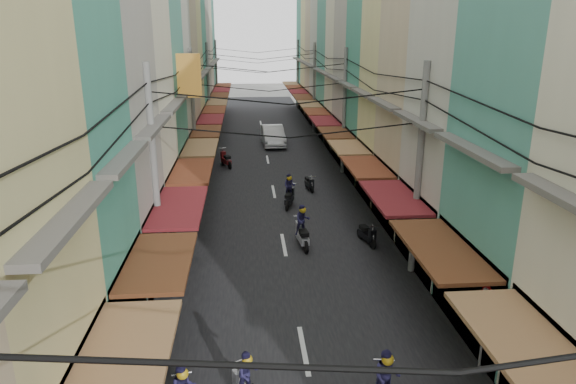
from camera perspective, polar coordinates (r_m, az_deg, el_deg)
ground at (r=17.84m, az=1.01°, el=-13.56°), size 160.00×160.00×0.00m
road at (r=36.42m, az=-2.14°, el=2.86°), size 10.00×80.00×0.02m
sidewalk_left at (r=36.71m, az=-12.34°, el=2.61°), size 3.00×80.00×0.06m
sidewalk_right at (r=37.27m, az=7.91°, el=3.07°), size 3.00×80.00×0.06m
building_row_left at (r=32.40m, az=-16.89°, el=17.80°), size 7.80×67.67×23.70m
building_row_right at (r=33.04m, az=12.51°, el=17.46°), size 7.80×68.98×22.59m
utility_poles at (r=30.37m, az=-1.82°, el=12.55°), size 10.20×66.13×8.20m
white_car at (r=43.34m, az=-1.67°, el=5.22°), size 5.89×2.56×2.04m
bicycle at (r=17.04m, az=23.42°, el=-16.83°), size 1.45×0.58×0.99m
moving_scooters at (r=20.64m, az=-0.14°, el=-7.29°), size 7.33×27.09×1.94m
parked_scooters at (r=15.18m, az=21.16°, el=-18.94°), size 12.67×13.94×0.98m
pedestrians at (r=20.10m, az=-13.08°, el=-6.97°), size 14.38×17.30×2.21m
traffic_sign at (r=15.23m, az=21.09°, el=-12.21°), size 0.10×0.59×2.71m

